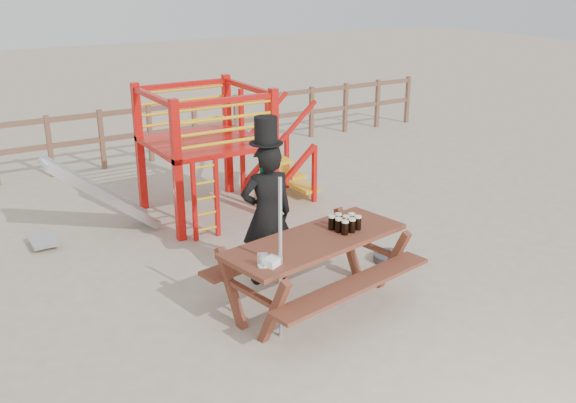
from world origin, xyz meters
name	(u,v)px	position (x,y,z in m)	size (l,w,h in m)	color
ground	(322,309)	(0.00, 0.00, 0.00)	(60.00, 60.00, 0.00)	tan
back_fence	(126,130)	(0.00, 7.00, 0.74)	(15.09, 0.09, 1.20)	brown
playground_fort	(201,151)	(0.12, 3.58, 1.07)	(4.71, 1.84, 2.10)	red
picnic_table	(315,264)	(-0.03, 0.11, 0.55)	(2.48, 1.91, 0.87)	brown
man_with_hat	(267,211)	(-0.18, 0.97, 0.96)	(0.73, 0.55, 2.14)	black
metal_pole	(280,260)	(-0.73, -0.27, 0.91)	(0.04, 0.04, 1.82)	#B2B2B7
parasol_base	(390,257)	(1.54, 0.60, 0.05)	(0.45, 0.45, 0.19)	#3A393F
paper_bag	(272,262)	(-0.81, -0.24, 0.91)	(0.18, 0.14, 0.08)	white
stout_pints	(345,223)	(0.41, 0.14, 0.95)	(0.34, 0.31, 0.17)	black
empty_glasses	(263,261)	(-0.92, -0.23, 0.94)	(0.12, 0.10, 0.15)	silver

